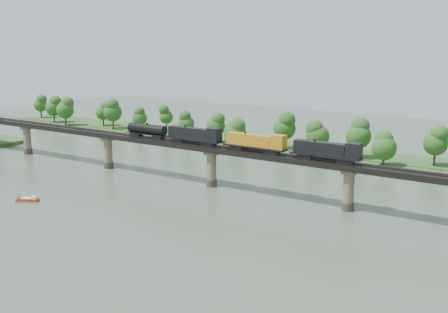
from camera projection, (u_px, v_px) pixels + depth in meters
The scene contains 7 objects.
ground at pixel (139, 214), 132.35m from camera, with size 400.00×400.00×0.00m, color #3A4A3A.
far_bank at pixel (300, 151), 201.27m from camera, with size 300.00×24.00×1.60m, color #274A1D.
bridge at pixel (212, 167), 155.59m from camera, with size 236.00×30.00×11.50m.
bridge_superstructure at pixel (211, 145), 154.28m from camera, with size 220.00×4.90×0.75m.
far_treeline at pixel (274, 129), 200.42m from camera, with size 289.06×17.54×13.60m.
freight_train at pixel (234, 140), 149.89m from camera, with size 73.18×2.85×5.04m.
motorboat at pixel (29, 199), 142.37m from camera, with size 5.25×3.66×1.39m.
Camera 1 is at (87.19, -94.03, 40.75)m, focal length 45.00 mm.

